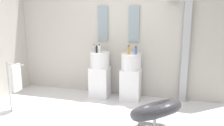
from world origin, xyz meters
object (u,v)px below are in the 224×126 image
at_px(soap_bottle_blue, 136,50).
at_px(soap_bottle_amber, 129,50).
at_px(soap_bottle_clear, 94,48).
at_px(lounge_chair, 155,113).
at_px(pedestal_sink_right, 131,76).
at_px(pedestal_sink_left, 100,74).
at_px(soap_bottle_white, 99,49).
at_px(towel_rack, 15,79).
at_px(shower_column, 185,50).
at_px(soap_bottle_black, 97,49).

bearing_deg(soap_bottle_blue, soap_bottle_amber, -147.95).
distance_m(soap_bottle_amber, soap_bottle_blue, 0.16).
relative_size(soap_bottle_clear, soap_bottle_blue, 0.97).
relative_size(soap_bottle_amber, soap_bottle_blue, 1.16).
height_order(lounge_chair, soap_bottle_blue, soap_bottle_blue).
bearing_deg(soap_bottle_blue, pedestal_sink_right, 159.63).
relative_size(pedestal_sink_right, soap_bottle_amber, 5.90).
height_order(pedestal_sink_left, soap_bottle_white, soap_bottle_white).
relative_size(towel_rack, soap_bottle_white, 5.58).
bearing_deg(pedestal_sink_left, soap_bottle_white, -76.85).
xyz_separation_m(pedestal_sink_left, soap_bottle_amber, (0.64, -0.12, 0.57)).
height_order(soap_bottle_blue, soap_bottle_white, soap_bottle_white).
height_order(pedestal_sink_right, soap_bottle_amber, soap_bottle_amber).
bearing_deg(soap_bottle_clear, pedestal_sink_right, -0.99).
height_order(shower_column, soap_bottle_black, shower_column).
relative_size(pedestal_sink_right, soap_bottle_clear, 7.05).
relative_size(towel_rack, soap_bottle_blue, 5.96).
relative_size(towel_rack, soap_bottle_clear, 6.15).
distance_m(pedestal_sink_left, soap_bottle_clear, 0.57).
height_order(soap_bottle_amber, soap_bottle_blue, soap_bottle_amber).
distance_m(towel_rack, soap_bottle_black, 1.65).
xyz_separation_m(pedestal_sink_right, soap_bottle_white, (-0.65, -0.10, 0.56)).
relative_size(pedestal_sink_left, shower_column, 0.53).
xyz_separation_m(soap_bottle_black, soap_bottle_blue, (0.80, 0.09, 0.00)).
height_order(shower_column, towel_rack, shower_column).
distance_m(towel_rack, soap_bottle_amber, 2.19).
bearing_deg(soap_bottle_clear, soap_bottle_blue, -3.18).
height_order(soap_bottle_black, soap_bottle_white, soap_bottle_white).
relative_size(pedestal_sink_right, lounge_chair, 1.00).
xyz_separation_m(pedestal_sink_left, soap_bottle_black, (-0.03, -0.12, 0.55)).
bearing_deg(soap_bottle_amber, soap_bottle_black, -179.58).
xyz_separation_m(shower_column, towel_rack, (-2.96, -1.34, -0.45)).
bearing_deg(soap_bottle_clear, soap_bottle_amber, -9.76).
relative_size(pedestal_sink_right, soap_bottle_black, 7.28).
distance_m(pedestal_sink_right, soap_bottle_blue, 0.57).
relative_size(shower_column, soap_bottle_clear, 13.27).
height_order(shower_column, soap_bottle_clear, shower_column).
bearing_deg(towel_rack, soap_bottle_blue, 29.09).
height_order(soap_bottle_amber, soap_bottle_white, soap_bottle_amber).
bearing_deg(pedestal_sink_right, soap_bottle_amber, -105.97).
relative_size(pedestal_sink_right, towel_rack, 1.15).
bearing_deg(soap_bottle_white, lounge_chair, -43.50).
bearing_deg(soap_bottle_black, pedestal_sink_right, 10.07).
height_order(soap_bottle_clear, soap_bottle_blue, soap_bottle_blue).
height_order(shower_column, soap_bottle_white, shower_column).
height_order(pedestal_sink_left, towel_rack, pedestal_sink_left).
xyz_separation_m(towel_rack, soap_bottle_clear, (1.10, 1.17, 0.43)).
bearing_deg(soap_bottle_black, soap_bottle_white, 25.54).
bearing_deg(soap_bottle_clear, soap_bottle_black, -51.70).
xyz_separation_m(towel_rack, soap_bottle_white, (1.26, 1.06, 0.44)).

